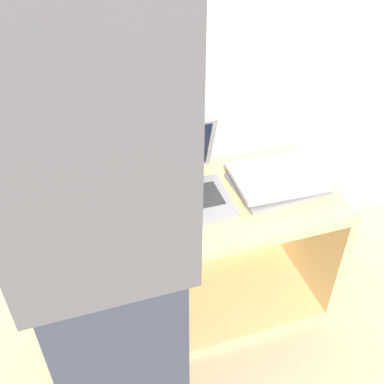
% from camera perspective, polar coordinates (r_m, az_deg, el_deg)
% --- Properties ---
extents(ground_plane, '(12.00, 12.00, 0.00)m').
position_cam_1_polar(ground_plane, '(1.93, 1.72, -19.73)').
color(ground_plane, tan).
extents(wall_back, '(8.00, 0.05, 2.40)m').
position_cam_1_polar(wall_back, '(1.67, -4.97, 23.08)').
color(wall_back, beige).
rests_on(wall_back, ground_plane).
extents(cart, '(1.16, 0.51, 0.58)m').
position_cam_1_polar(cart, '(1.89, -1.25, -7.32)').
color(cart, tan).
rests_on(cart, ground_plane).
extents(laptop_open, '(0.33, 0.34, 0.26)m').
position_cam_1_polar(laptop_open, '(1.66, -1.39, 0.89)').
color(laptop_open, gray).
rests_on(laptop_open, cart).
extents(laptop_stack_left, '(0.35, 0.27, 0.10)m').
position_cam_1_polar(laptop_stack_left, '(1.57, -13.49, -2.91)').
color(laptop_stack_left, '#B7B7BC').
rests_on(laptop_stack_left, cart).
extents(laptop_stack_right, '(0.35, 0.27, 0.06)m').
position_cam_1_polar(laptop_stack_right, '(1.75, 10.70, 1.48)').
color(laptop_stack_right, gray).
rests_on(laptop_stack_right, cart).
extents(person, '(0.40, 0.53, 1.72)m').
position_cam_1_polar(person, '(1.06, -11.06, -8.62)').
color(person, '#2D3342').
rests_on(person, ground_plane).
extents(inventory_tag, '(0.06, 0.02, 0.01)m').
position_cam_1_polar(inventory_tag, '(1.49, -13.44, -2.84)').
color(inventory_tag, red).
rests_on(inventory_tag, laptop_stack_left).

